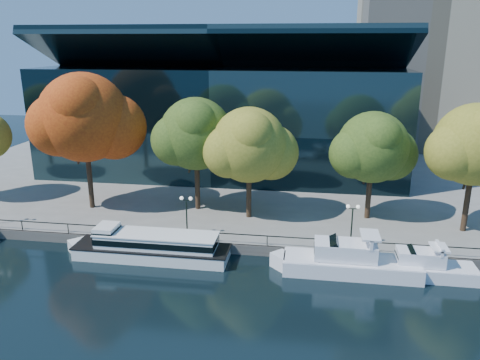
% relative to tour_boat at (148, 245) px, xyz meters
% --- Properties ---
extents(ground, '(160.00, 160.00, 0.00)m').
position_rel_tour_boat_xyz_m(ground, '(5.92, -1.03, -1.28)').
color(ground, black).
rests_on(ground, ground).
extents(promenade, '(90.00, 67.08, 1.00)m').
position_rel_tour_boat_xyz_m(promenade, '(5.92, 35.35, -0.78)').
color(promenade, slate).
rests_on(promenade, ground).
extents(railing, '(88.20, 0.08, 0.99)m').
position_rel_tour_boat_xyz_m(railing, '(5.92, 2.22, 0.66)').
color(railing, black).
rests_on(railing, promenade).
extents(convention_building, '(50.00, 24.57, 21.43)m').
position_rel_tour_boat_xyz_m(convention_building, '(1.92, 30.76, 7.23)').
color(convention_building, black).
rests_on(convention_building, ground).
extents(tour_boat, '(15.85, 3.53, 3.01)m').
position_rel_tour_boat_xyz_m(tour_boat, '(0.00, 0.00, 0.00)').
color(tour_boat, white).
rests_on(tour_boat, ground).
extents(cruiser_near, '(12.97, 3.34, 3.76)m').
position_rel_tour_boat_xyz_m(cruiser_near, '(17.97, -0.27, -0.11)').
color(cruiser_near, white).
rests_on(cruiser_near, ground).
extents(cruiser_far, '(9.59, 2.66, 3.13)m').
position_rel_tour_boat_xyz_m(cruiser_far, '(24.20, -0.05, -0.28)').
color(cruiser_far, white).
rests_on(cruiser_far, ground).
extents(tree_1, '(12.28, 10.07, 15.35)m').
position_rel_tour_boat_xyz_m(tree_1, '(-9.91, 9.67, 9.95)').
color(tree_1, black).
rests_on(tree_1, promenade).
extents(tree_2, '(10.01, 8.21, 12.70)m').
position_rel_tour_boat_xyz_m(tree_2, '(2.25, 11.10, 8.24)').
color(tree_2, black).
rests_on(tree_2, promenade).
extents(tree_3, '(9.96, 8.17, 12.01)m').
position_rel_tour_boat_xyz_m(tree_3, '(8.38, 9.37, 7.57)').
color(tree_3, black).
rests_on(tree_3, promenade).
extents(tree_4, '(9.37, 7.68, 11.59)m').
position_rel_tour_boat_xyz_m(tree_4, '(21.14, 11.00, 7.40)').
color(tree_4, black).
rests_on(tree_4, promenade).
extents(tree_5, '(10.00, 8.20, 12.91)m').
position_rel_tour_boat_xyz_m(tree_5, '(30.42, 8.77, 8.45)').
color(tree_5, black).
rests_on(tree_5, promenade).
extents(lamp_1, '(1.26, 0.36, 4.03)m').
position_rel_tour_boat_xyz_m(lamp_1, '(2.85, 3.47, 2.70)').
color(lamp_1, black).
rests_on(lamp_1, promenade).
extents(lamp_2, '(1.26, 0.36, 4.03)m').
position_rel_tour_boat_xyz_m(lamp_2, '(18.68, 3.47, 2.70)').
color(lamp_2, black).
rests_on(lamp_2, promenade).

